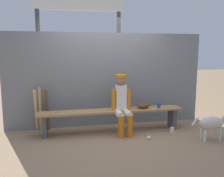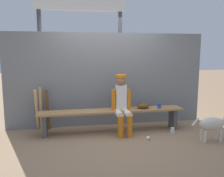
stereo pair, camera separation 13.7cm
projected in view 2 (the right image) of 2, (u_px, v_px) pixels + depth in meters
The scene contains 13 objects.
ground_plane at pixel (112, 132), 5.08m from camera, with size 30.00×30.00×0.00m, color #937556.
chainlink_fence at pixel (108, 80), 5.42m from camera, with size 4.49×0.03×2.09m, color slate.
dugout_bench at pixel (112, 114), 5.02m from camera, with size 3.04×0.36×0.48m.
player_seated at pixel (122, 102), 4.90m from camera, with size 0.41×0.55×1.21m.
baseball_glove at pixel (143, 106), 5.12m from camera, with size 0.28×0.20×0.12m, color #593819.
bat_wood_dark at pixel (48, 110), 5.13m from camera, with size 0.06×0.06×0.89m, color brown.
bat_wood_tan at pixel (41, 109), 5.12m from camera, with size 0.06×0.06×0.95m, color tan.
bat_wood_natural at pixel (37, 110), 5.13m from camera, with size 0.06×0.06×0.91m, color tan.
baseball at pixel (148, 138), 4.61m from camera, with size 0.07×0.07×0.07m, color white.
cup_on_ground at pixel (172, 130), 5.01m from camera, with size 0.08×0.08×0.11m, color silver.
cup_on_bench at pixel (159, 106), 5.14m from camera, with size 0.08×0.08×0.11m, color #1E47AD.
scoreboard at pixel (83, 11), 5.68m from camera, with size 2.43×0.27×3.69m.
dog at pixel (214, 124), 4.52m from camera, with size 0.84×0.20×0.49m.
Camera 2 is at (-0.90, -4.79, 1.69)m, focal length 38.48 mm.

